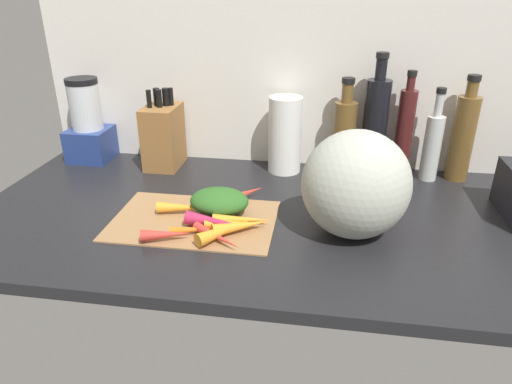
{
  "coord_description": "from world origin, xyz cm",
  "views": [
    {
      "loc": [
        7.42,
        -108.97,
        56.75
      ],
      "look_at": [
        -8.51,
        -6.12,
        8.38
      ],
      "focal_mm": 32.38,
      "sensor_mm": 36.0,
      "label": 1
    }
  ],
  "objects_px": {
    "carrot_0": "(237,224)",
    "carrot_8": "(185,208)",
    "carrot_1": "(241,226)",
    "knife_block": "(163,136)",
    "bottle_2": "(404,132)",
    "carrot_4": "(216,222)",
    "carrot_2": "(217,237)",
    "blender_appliance": "(88,126)",
    "carrot_5": "(242,220)",
    "winter_squash": "(356,185)",
    "carrot_3": "(241,195)",
    "bottle_1": "(375,126)",
    "bottle_4": "(463,136)",
    "carrot_9": "(225,230)",
    "carrot_6": "(166,235)",
    "bottle_3": "(432,145)",
    "bottle_0": "(344,135)",
    "cutting_board": "(194,220)",
    "carrot_7": "(194,230)",
    "paper_towel_roll": "(285,135)"
  },
  "relations": [
    {
      "from": "carrot_1",
      "to": "paper_towel_roll",
      "type": "xyz_separation_m",
      "value": [
        0.06,
        0.43,
        0.1
      ]
    },
    {
      "from": "carrot_4",
      "to": "knife_block",
      "type": "relative_size",
      "value": 0.6
    },
    {
      "from": "carrot_4",
      "to": "bottle_3",
      "type": "distance_m",
      "value": 0.72
    },
    {
      "from": "carrot_7",
      "to": "carrot_4",
      "type": "bearing_deg",
      "value": 34.09
    },
    {
      "from": "carrot_2",
      "to": "bottle_3",
      "type": "height_order",
      "value": "bottle_3"
    },
    {
      "from": "carrot_4",
      "to": "bottle_4",
      "type": "relative_size",
      "value": 0.48
    },
    {
      "from": "carrot_5",
      "to": "carrot_6",
      "type": "bearing_deg",
      "value": -148.43
    },
    {
      "from": "knife_block",
      "to": "blender_appliance",
      "type": "bearing_deg",
      "value": 175.72
    },
    {
      "from": "carrot_2",
      "to": "carrot_8",
      "type": "xyz_separation_m",
      "value": [
        -0.11,
        0.13,
        0.0
      ]
    },
    {
      "from": "cutting_board",
      "to": "bottle_2",
      "type": "xyz_separation_m",
      "value": [
        0.56,
        0.39,
        0.14
      ]
    },
    {
      "from": "carrot_3",
      "to": "knife_block",
      "type": "relative_size",
      "value": 0.61
    },
    {
      "from": "cutting_board",
      "to": "carrot_9",
      "type": "bearing_deg",
      "value": -37.64
    },
    {
      "from": "carrot_3",
      "to": "carrot_9",
      "type": "relative_size",
      "value": 1.0
    },
    {
      "from": "carrot_9",
      "to": "blender_appliance",
      "type": "height_order",
      "value": "blender_appliance"
    },
    {
      "from": "cutting_board",
      "to": "bottle_4",
      "type": "distance_m",
      "value": 0.84
    },
    {
      "from": "bottle_1",
      "to": "bottle_3",
      "type": "bearing_deg",
      "value": -1.94
    },
    {
      "from": "cutting_board",
      "to": "winter_squash",
      "type": "xyz_separation_m",
      "value": [
        0.4,
        -0.0,
        0.13
      ]
    },
    {
      "from": "blender_appliance",
      "to": "bottle_3",
      "type": "xyz_separation_m",
      "value": [
        1.11,
        -0.0,
        -0.01
      ]
    },
    {
      "from": "paper_towel_roll",
      "to": "bottle_3",
      "type": "distance_m",
      "value": 0.45
    },
    {
      "from": "cutting_board",
      "to": "bottle_2",
      "type": "height_order",
      "value": "bottle_2"
    },
    {
      "from": "carrot_7",
      "to": "winter_squash",
      "type": "relative_size",
      "value": 0.44
    },
    {
      "from": "carrot_2",
      "to": "carrot_7",
      "type": "relative_size",
      "value": 1.29
    },
    {
      "from": "carrot_7",
      "to": "carrot_8",
      "type": "xyz_separation_m",
      "value": [
        -0.05,
        0.1,
        0.0
      ]
    },
    {
      "from": "carrot_2",
      "to": "carrot_3",
      "type": "bearing_deg",
      "value": 85.97
    },
    {
      "from": "carrot_5",
      "to": "bottle_3",
      "type": "distance_m",
      "value": 0.65
    },
    {
      "from": "bottle_1",
      "to": "bottle_4",
      "type": "xyz_separation_m",
      "value": [
        0.26,
        0.01,
        -0.02
      ]
    },
    {
      "from": "carrot_5",
      "to": "winter_squash",
      "type": "relative_size",
      "value": 0.56
    },
    {
      "from": "carrot_8",
      "to": "winter_squash",
      "type": "bearing_deg",
      "value": -4.04
    },
    {
      "from": "carrot_1",
      "to": "bottle_1",
      "type": "relative_size",
      "value": 0.37
    },
    {
      "from": "carrot_6",
      "to": "carrot_5",
      "type": "bearing_deg",
      "value": 31.57
    },
    {
      "from": "winter_squash",
      "to": "blender_appliance",
      "type": "bearing_deg",
      "value": 155.99
    },
    {
      "from": "cutting_board",
      "to": "carrot_9",
      "type": "relative_size",
      "value": 2.69
    },
    {
      "from": "carrot_9",
      "to": "paper_towel_roll",
      "type": "distance_m",
      "value": 0.47
    },
    {
      "from": "carrot_5",
      "to": "bottle_2",
      "type": "height_order",
      "value": "bottle_2"
    },
    {
      "from": "carrot_3",
      "to": "blender_appliance",
      "type": "distance_m",
      "value": 0.63
    },
    {
      "from": "carrot_1",
      "to": "knife_block",
      "type": "distance_m",
      "value": 0.53
    },
    {
      "from": "carrot_3",
      "to": "knife_block",
      "type": "height_order",
      "value": "knife_block"
    },
    {
      "from": "cutting_board",
      "to": "carrot_1",
      "type": "distance_m",
      "value": 0.14
    },
    {
      "from": "carrot_1",
      "to": "bottle_3",
      "type": "relative_size",
      "value": 0.49
    },
    {
      "from": "carrot_3",
      "to": "carrot_6",
      "type": "distance_m",
      "value": 0.27
    },
    {
      "from": "carrot_3",
      "to": "carrot_4",
      "type": "height_order",
      "value": "carrot_4"
    },
    {
      "from": "carrot_2",
      "to": "blender_appliance",
      "type": "relative_size",
      "value": 0.54
    },
    {
      "from": "carrot_1",
      "to": "bottle_3",
      "type": "distance_m",
      "value": 0.67
    },
    {
      "from": "carrot_3",
      "to": "winter_squash",
      "type": "relative_size",
      "value": 0.59
    },
    {
      "from": "carrot_0",
      "to": "carrot_8",
      "type": "relative_size",
      "value": 1.08
    },
    {
      "from": "cutting_board",
      "to": "carrot_1",
      "type": "relative_size",
      "value": 2.98
    },
    {
      "from": "cutting_board",
      "to": "bottle_0",
      "type": "bearing_deg",
      "value": 46.11
    },
    {
      "from": "bottle_0",
      "to": "carrot_2",
      "type": "bearing_deg",
      "value": -120.69
    },
    {
      "from": "carrot_0",
      "to": "bottle_1",
      "type": "distance_m",
      "value": 0.56
    },
    {
      "from": "bottle_2",
      "to": "carrot_4",
      "type": "bearing_deg",
      "value": -138.25
    }
  ]
}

